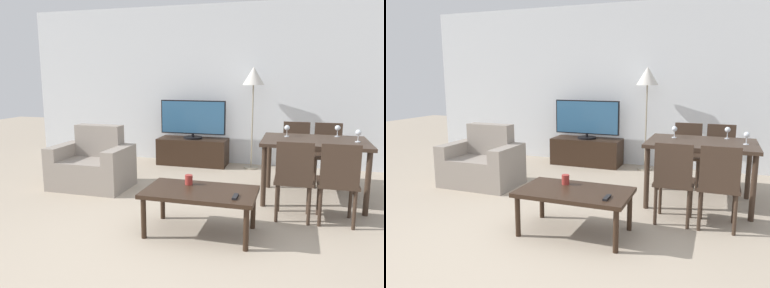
# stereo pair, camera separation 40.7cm
# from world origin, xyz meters

# --- Properties ---
(ground_plane) EXTENTS (18.00, 18.00, 0.00)m
(ground_plane) POSITION_xyz_m (0.00, 0.00, 0.00)
(ground_plane) COLOR tan
(wall_back) EXTENTS (7.68, 0.06, 2.70)m
(wall_back) POSITION_xyz_m (0.00, 3.69, 1.35)
(wall_back) COLOR silver
(wall_back) RESTS_ON ground_plane
(armchair) EXTENTS (1.03, 0.70, 0.83)m
(armchair) POSITION_xyz_m (-1.62, 1.72, 0.29)
(armchair) COLOR gray
(armchair) RESTS_ON ground_plane
(tv_stand) EXTENTS (1.19, 0.48, 0.45)m
(tv_stand) POSITION_xyz_m (-0.66, 3.38, 0.23)
(tv_stand) COLOR black
(tv_stand) RESTS_ON ground_plane
(tv) EXTENTS (1.13, 0.32, 0.65)m
(tv) POSITION_xyz_m (-0.66, 3.37, 0.79)
(tv) COLOR black
(tv) RESTS_ON tv_stand
(coffee_table) EXTENTS (1.07, 0.63, 0.43)m
(coffee_table) POSITION_xyz_m (0.19, 0.62, 0.39)
(coffee_table) COLOR black
(coffee_table) RESTS_ON ground_plane
(dining_table) EXTENTS (1.23, 0.90, 0.75)m
(dining_table) POSITION_xyz_m (1.27, 1.96, 0.66)
(dining_table) COLOR #38281E
(dining_table) RESTS_ON ground_plane
(dining_chair_near) EXTENTS (0.40, 0.40, 0.86)m
(dining_chair_near) POSITION_xyz_m (1.05, 1.20, 0.48)
(dining_chair_near) COLOR #38281E
(dining_chair_near) RESTS_ON ground_plane
(dining_chair_far) EXTENTS (0.40, 0.40, 0.86)m
(dining_chair_far) POSITION_xyz_m (1.48, 2.71, 0.48)
(dining_chair_far) COLOR #38281E
(dining_chair_far) RESTS_ON ground_plane
(dining_chair_near_right) EXTENTS (0.40, 0.40, 0.86)m
(dining_chair_near_right) POSITION_xyz_m (1.48, 1.20, 0.48)
(dining_chair_near_right) COLOR #38281E
(dining_chair_near_right) RESTS_ON ground_plane
(dining_chair_far_left) EXTENTS (0.40, 0.40, 0.86)m
(dining_chair_far_left) POSITION_xyz_m (1.05, 2.71, 0.48)
(dining_chair_far_left) COLOR #38281E
(dining_chair_far_left) RESTS_ON ground_plane
(floor_lamp) EXTENTS (0.34, 0.34, 1.65)m
(floor_lamp) POSITION_xyz_m (0.35, 3.36, 1.44)
(floor_lamp) COLOR gray
(floor_lamp) RESTS_ON ground_plane
(remote_primary) EXTENTS (0.04, 0.15, 0.02)m
(remote_primary) POSITION_xyz_m (0.55, 0.49, 0.44)
(remote_primary) COLOR black
(remote_primary) RESTS_ON coffee_table
(cup_white_near) EXTENTS (0.08, 0.08, 0.10)m
(cup_white_near) POSITION_xyz_m (0.04, 0.77, 0.48)
(cup_white_near) COLOR maroon
(cup_white_near) RESTS_ON coffee_table
(wine_glass_left) EXTENTS (0.07, 0.07, 0.15)m
(wine_glass_left) POSITION_xyz_m (0.93, 2.12, 0.86)
(wine_glass_left) COLOR silver
(wine_glass_left) RESTS_ON dining_table
(wine_glass_center) EXTENTS (0.07, 0.07, 0.15)m
(wine_glass_center) POSITION_xyz_m (1.74, 1.93, 0.86)
(wine_glass_center) COLOR silver
(wine_glass_center) RESTS_ON dining_table
(wine_glass_right) EXTENTS (0.07, 0.07, 0.15)m
(wine_glass_right) POSITION_xyz_m (1.55, 2.28, 0.86)
(wine_glass_right) COLOR silver
(wine_glass_right) RESTS_ON dining_table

